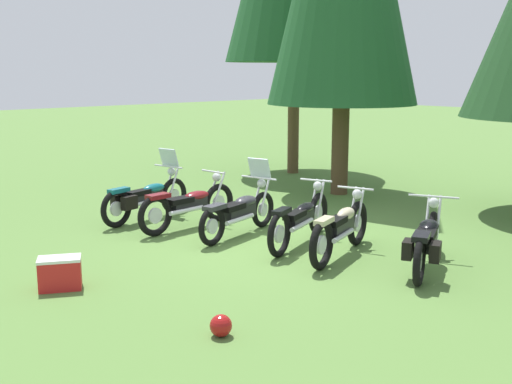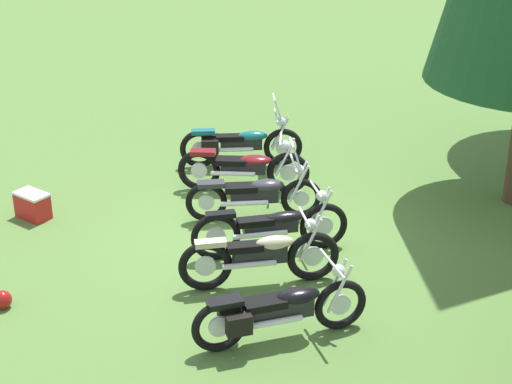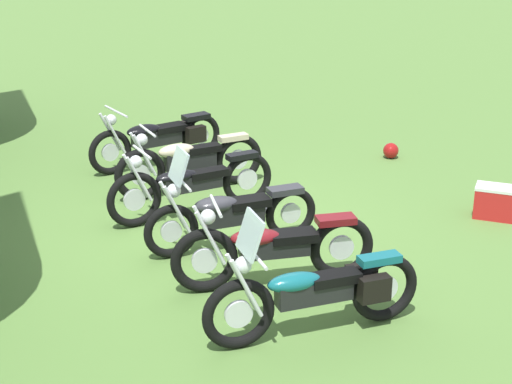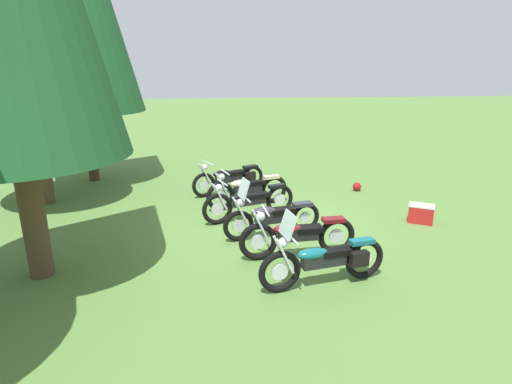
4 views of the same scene
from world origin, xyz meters
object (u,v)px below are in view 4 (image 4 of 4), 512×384
motorcycle_2 (271,216)px  motorcycle_4 (247,190)px  motorcycle_3 (249,201)px  pine_tree_2 (22,28)px  motorcycle_0 (325,260)px  picnic_cooler (421,214)px  motorcycle_5 (230,178)px  dropped_helmet (357,187)px  motorcycle_1 (297,235)px

motorcycle_2 → motorcycle_4: (2.07, 0.34, 0.00)m
motorcycle_3 → pine_tree_2: (1.87, 5.37, 4.03)m
motorcycle_0 → picnic_cooler: (2.61, -3.09, -0.24)m
motorcycle_5 → dropped_helmet: size_ratio=8.43×
motorcycle_3 → pine_tree_2: bearing=-38.8°
motorcycle_0 → dropped_helmet: motorcycle_0 is taller
motorcycle_0 → motorcycle_5: bearing=-87.7°
motorcycle_5 → picnic_cooler: motorcycle_5 is taller
motorcycle_2 → motorcycle_4: 2.10m
motorcycle_2 → dropped_helmet: size_ratio=8.67×
motorcycle_1 → dropped_helmet: motorcycle_1 is taller
picnic_cooler → motorcycle_5: bearing=56.0°
motorcycle_4 → motorcycle_5: (1.32, 0.38, -0.01)m
motorcycle_4 → dropped_helmet: motorcycle_4 is taller
motorcycle_3 → picnic_cooler: bearing=150.5°
dropped_helmet → motorcycle_3: bearing=120.0°
motorcycle_4 → motorcycle_0: bearing=84.6°
motorcycle_0 → pine_tree_2: bearing=-50.3°
motorcycle_5 → pine_tree_2: size_ratio=0.31×
motorcycle_1 → pine_tree_2: size_ratio=0.34×
dropped_helmet → motorcycle_1: bearing=147.1°
motorcycle_1 → picnic_cooler: (1.49, -3.33, -0.23)m
motorcycle_1 → motorcycle_2: (1.07, 0.35, 0.01)m
motorcycle_5 → picnic_cooler: (-2.97, -4.41, -0.23)m
motorcycle_3 → pine_tree_2: 6.97m
picnic_cooler → dropped_helmet: size_ratio=2.61×
motorcycle_1 → motorcycle_3: motorcycle_3 is taller
dropped_helmet → motorcycle_2: bearing=135.6°
motorcycle_4 → pine_tree_2: pine_tree_2 is taller
pine_tree_2 → motorcycle_0: bearing=-129.3°
motorcycle_1 → motorcycle_4: bearing=-81.3°
motorcycle_0 → picnic_cooler: bearing=-150.8°
motorcycle_2 → motorcycle_0: bearing=92.3°
motorcycle_2 → dropped_helmet: bearing=-147.3°
motorcycle_0 → motorcycle_4: 4.35m
motorcycle_0 → motorcycle_1: (1.12, 0.24, -0.01)m
picnic_cooler → dropped_helmet: picnic_cooler is taller
motorcycle_0 → motorcycle_2: motorcycle_0 is taller
motorcycle_3 → motorcycle_1: bearing=88.9°
motorcycle_3 → motorcycle_2: bearing=89.0°
motorcycle_1 → pine_tree_2: pine_tree_2 is taller
motorcycle_5 → dropped_helmet: bearing=150.8°
motorcycle_2 → motorcycle_5: 3.47m
motorcycle_1 → motorcycle_2: size_ratio=1.05×
pine_tree_2 → dropped_helmet: pine_tree_2 is taller
motorcycle_2 → pine_tree_2: size_ratio=0.32×
dropped_helmet → pine_tree_2: bearing=90.8°
pine_tree_2 → dropped_helmet: (0.12, -8.82, -4.36)m
pine_tree_2 → picnic_cooler: size_ratio=10.44×
pine_tree_2 → dropped_helmet: size_ratio=27.20×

